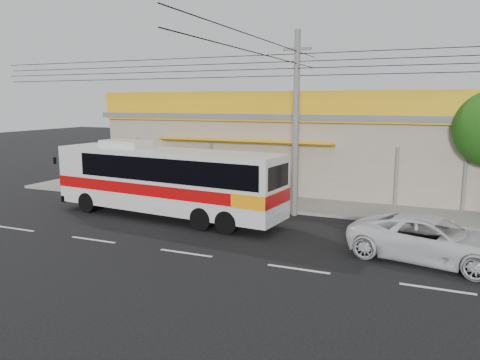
% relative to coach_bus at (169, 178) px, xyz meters
% --- Properties ---
extents(ground, '(120.00, 120.00, 0.00)m').
position_rel_coach_bus_xyz_m(ground, '(3.12, -1.56, -1.81)').
color(ground, black).
rests_on(ground, ground).
extents(sidewalk, '(30.00, 3.20, 0.15)m').
position_rel_coach_bus_xyz_m(sidewalk, '(3.12, 4.44, -1.74)').
color(sidewalk, gray).
rests_on(sidewalk, ground).
extents(lane_markings, '(50.00, 0.12, 0.01)m').
position_rel_coach_bus_xyz_m(lane_markings, '(3.12, -4.06, -1.81)').
color(lane_markings, silver).
rests_on(lane_markings, ground).
extents(storefront_building, '(22.60, 9.20, 5.70)m').
position_rel_coach_bus_xyz_m(storefront_building, '(3.11, 9.98, 0.49)').
color(storefront_building, gray).
rests_on(storefront_building, ground).
extents(coach_bus, '(11.19, 3.48, 3.39)m').
position_rel_coach_bus_xyz_m(coach_bus, '(0.00, 0.00, 0.00)').
color(coach_bus, silver).
rests_on(coach_bus, ground).
extents(motorbike_red, '(2.08, 1.02, 1.05)m').
position_rel_coach_bus_xyz_m(motorbike_red, '(-0.69, 3.14, -1.14)').
color(motorbike_red, maroon).
rests_on(motorbike_red, sidewalk).
extents(motorbike_dark, '(2.01, 0.73, 1.19)m').
position_rel_coach_bus_xyz_m(motorbike_dark, '(-9.55, 4.70, -1.07)').
color(motorbike_dark, black).
rests_on(motorbike_dark, sidewalk).
extents(white_car, '(5.61, 3.46, 1.45)m').
position_rel_coach_bus_xyz_m(white_car, '(10.88, -1.63, -1.09)').
color(white_car, silver).
rests_on(white_car, ground).
extents(utility_pole, '(34.00, 14.00, 8.23)m').
position_rel_coach_bus_xyz_m(utility_pole, '(5.00, 2.64, 4.97)').
color(utility_pole, '#5D5D5B').
rests_on(utility_pole, ground).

